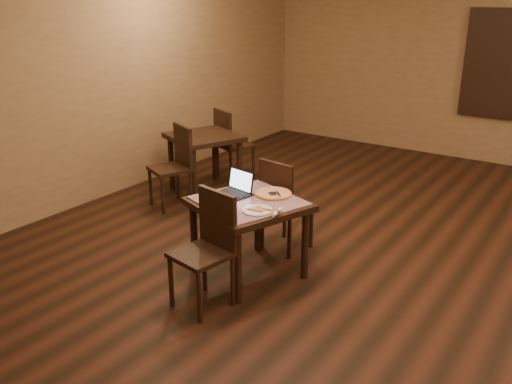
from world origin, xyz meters
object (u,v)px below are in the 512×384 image
Objects in this scene: tiled_table at (249,210)px; chair_main_far at (282,200)px; other_table_b_chair_far at (230,140)px; other_table_b_chair_near at (176,162)px; laptop at (237,187)px; chair_main_near at (209,243)px; other_table_b at (204,145)px; pizza_pan at (273,195)px.

chair_main_far is (-0.01, 0.61, -0.10)m from tiled_table.
other_table_b_chair_near is at bearing 115.52° from other_table_b_chair_far.
chair_main_far is 0.60m from laptop.
chair_main_near is 2.42m from other_table_b_chair_near.
chair_main_far is 0.90× the size of other_table_b.
chair_main_far reaches higher than other_table_b.
chair_main_far is at bearing 162.16° from other_table_b_chair_far.
laptop reaches higher than pizza_pan.
other_table_b is at bearing 115.52° from other_table_b_chair_far.
other_table_b is at bearing 145.70° from pizza_pan.
pizza_pan is (0.10, 0.85, 0.20)m from chair_main_near.
other_table_b_chair_near is (-1.61, 0.87, -0.24)m from laptop.
chair_main_near is 1.23m from chair_main_far.
other_table_b_chair_near is (-1.80, 0.36, 0.02)m from chair_main_far.
other_table_b_chair_near is at bearing 161.53° from laptop.
chair_main_near is 0.78m from laptop.
other_table_b_chair_far is (-1.89, 2.80, 0.01)m from chair_main_near.
chair_main_far is at bearing -5.52° from other_table_b.
chair_main_near is at bearing 146.36° from other_table_b_chair_far.
other_table_b_chair_far is (-1.68, 2.09, -0.24)m from laptop.
chair_main_far is 0.97× the size of other_table_b_chair_far.
laptop is 1.85m from other_table_b_chair_near.
other_table_b_chair_near is 1.21m from other_table_b_chair_far.
other_table_b_chair_near is (-1.81, 0.97, -0.08)m from tiled_table.
tiled_table is 1.14× the size of other_table_b_chair_near.
chair_main_near is 0.91× the size of other_table_b.
chair_main_near is 0.98× the size of other_table_b_chair_near.
tiled_table is at bearing -16.49° from laptop.
other_table_b is (-1.84, 1.58, 0.00)m from tiled_table.
chair_main_near is 2.87m from other_table_b.
laptop is 2.22m from other_table_b.
other_table_b_chair_far is (-0.03, 0.61, -0.08)m from other_table_b.
pizza_pan is 0.33× the size of other_table_b_chair_far.
other_table_b_chair_near reaches higher than pizza_pan.
laptop is 1.01× the size of pizza_pan.
tiled_table is 0.27m from laptop.
laptop is (-0.19, -0.51, 0.26)m from chair_main_far.
chair_main_near is at bearing -63.15° from laptop.
chair_main_far is 0.45m from pizza_pan.
other_table_b is (-1.64, 1.48, -0.16)m from laptop.
pizza_pan reaches higher than tiled_table.
other_table_b_chair_far is at bearing 133.99° from chair_main_near.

